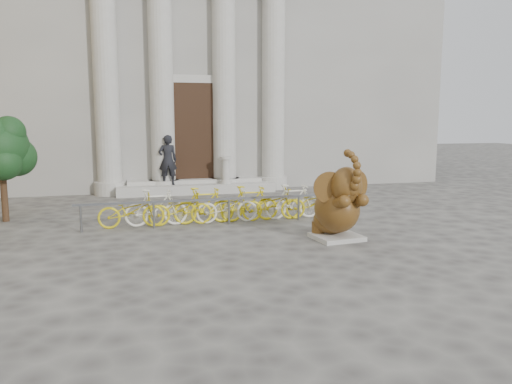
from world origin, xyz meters
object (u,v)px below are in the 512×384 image
object	(u,v)px
bike_rack	(227,204)
pedestrian	(168,160)
tree	(2,148)
elephant_statue	(338,207)

from	to	relation	value
bike_rack	pedestrian	distance (m)	5.80
bike_rack	tree	size ratio (longest dim) A/B	2.74
bike_rack	pedestrian	world-z (taller)	pedestrian
elephant_statue	pedestrian	xyz separation A→B (m)	(-3.20, 8.26, 0.52)
bike_rack	tree	bearing A→B (deg)	163.63
elephant_statue	tree	xyz separation A→B (m)	(-8.02, 4.35, 1.25)
elephant_statue	tree	world-z (taller)	tree
pedestrian	elephant_statue	bearing A→B (deg)	110.42
bike_rack	pedestrian	bearing A→B (deg)	100.84
tree	pedestrian	xyz separation A→B (m)	(4.82, 3.91, -0.73)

